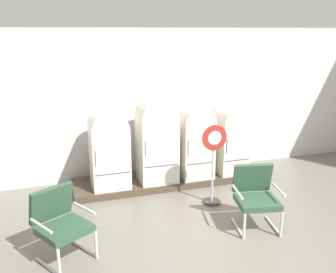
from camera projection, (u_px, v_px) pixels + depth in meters
ground at (243, 272)px, 4.79m from camera, size 12.00×10.00×0.05m
back_wall at (160, 103)px, 7.72m from camera, size 11.76×0.12×3.00m
display_plinth at (170, 179)px, 7.53m from camera, size 3.80×0.95×0.13m
refrigerator_0 at (109, 147)px, 6.83m from camera, size 0.68×0.64×1.45m
refrigerator_1 at (157, 138)px, 7.07m from camera, size 0.71×0.64×1.62m
refrigerator_2 at (195, 139)px, 7.34m from camera, size 0.62×0.67×1.46m
refrigerator_3 at (230, 137)px, 7.60m from camera, size 0.58×0.71×1.38m
armchair_left at (60, 221)px, 4.93m from camera, size 0.86×0.88×0.97m
armchair_right at (255, 194)px, 5.73m from camera, size 0.75×0.77×0.97m
sign_stand at (213, 166)px, 6.46m from camera, size 0.44×0.32×1.43m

